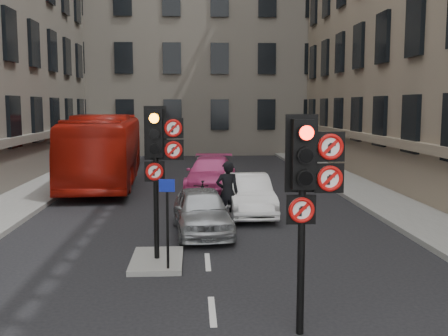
{
  "coord_description": "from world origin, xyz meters",
  "views": [
    {
      "loc": [
        -0.32,
        -7.11,
        3.73
      ],
      "look_at": [
        0.22,
        2.16,
        2.6
      ],
      "focal_mm": 42.0,
      "sensor_mm": 36.0,
      "label": 1
    }
  ],
  "objects": [
    {
      "name": "info_sign",
      "position": [
        -0.9,
        4.18,
        1.41
      ],
      "size": [
        0.35,
        0.12,
        2.0
      ],
      "rotation": [
        0.0,
        0.0,
        -0.11
      ],
      "color": "black",
      "rests_on": "centre_island"
    },
    {
      "name": "signal_far",
      "position": [
        -1.11,
        4.99,
        2.7
      ],
      "size": [
        0.91,
        0.4,
        3.58
      ],
      "color": "black",
      "rests_on": "centre_island"
    },
    {
      "name": "pavement_left",
      "position": [
        -7.2,
        12.0,
        0.08
      ],
      "size": [
        3.0,
        50.0,
        0.16
      ],
      "primitive_type": "cube",
      "color": "gray",
      "rests_on": "ground"
    },
    {
      "name": "motorcycle",
      "position": [
        -0.03,
        10.85,
        0.53
      ],
      "size": [
        0.68,
        1.81,
        1.06
      ],
      "primitive_type": "imported",
      "rotation": [
        0.0,
        0.0,
        -0.11
      ],
      "color": "black",
      "rests_on": "ground"
    },
    {
      "name": "car_pink",
      "position": [
        0.44,
        15.29,
        0.73
      ],
      "size": [
        2.5,
        5.2,
        1.46
      ],
      "primitive_type": "imported",
      "rotation": [
        0.0,
        0.0,
        -0.09
      ],
      "color": "#D43E87",
      "rests_on": "ground"
    },
    {
      "name": "centre_island",
      "position": [
        -1.2,
        5.0,
        0.06
      ],
      "size": [
        1.2,
        2.0,
        0.12
      ],
      "primitive_type": "cube",
      "color": "gray",
      "rests_on": "ground"
    },
    {
      "name": "motorcyclist",
      "position": [
        0.73,
        9.05,
        0.99
      ],
      "size": [
        0.77,
        0.55,
        1.98
      ],
      "primitive_type": "imported",
      "rotation": [
        0.0,
        0.0,
        3.25
      ],
      "color": "black",
      "rests_on": "ground"
    },
    {
      "name": "building_far",
      "position": [
        0.0,
        38.0,
        10.0
      ],
      "size": [
        30.0,
        14.0,
        20.0
      ],
      "primitive_type": "cube",
      "color": "#666056",
      "rests_on": "ground"
    },
    {
      "name": "signal_near",
      "position": [
        1.49,
        0.99,
        2.58
      ],
      "size": [
        0.91,
        0.4,
        3.58
      ],
      "color": "black",
      "rests_on": "ground"
    },
    {
      "name": "bus_red",
      "position": [
        -4.5,
        17.9,
        1.63
      ],
      "size": [
        3.41,
        11.85,
        3.26
      ],
      "primitive_type": "imported",
      "rotation": [
        0.0,
        0.0,
        0.06
      ],
      "color": "#99140B",
      "rests_on": "ground"
    },
    {
      "name": "car_white",
      "position": [
        1.52,
        10.4,
        0.68
      ],
      "size": [
        1.6,
        4.18,
        1.36
      ],
      "primitive_type": "imported",
      "rotation": [
        0.0,
        0.0,
        0.04
      ],
      "color": "white",
      "rests_on": "ground"
    },
    {
      "name": "pavement_right",
      "position": [
        7.2,
        12.0,
        0.08
      ],
      "size": [
        3.0,
        50.0,
        0.16
      ],
      "primitive_type": "cube",
      "color": "gray",
      "rests_on": "ground"
    },
    {
      "name": "car_silver",
      "position": [
        -0.09,
        7.86,
        0.66
      ],
      "size": [
        1.89,
        4.01,
        1.32
      ],
      "primitive_type": "imported",
      "rotation": [
        0.0,
        0.0,
        0.09
      ],
      "color": "#A2A6AA",
      "rests_on": "ground"
    }
  ]
}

